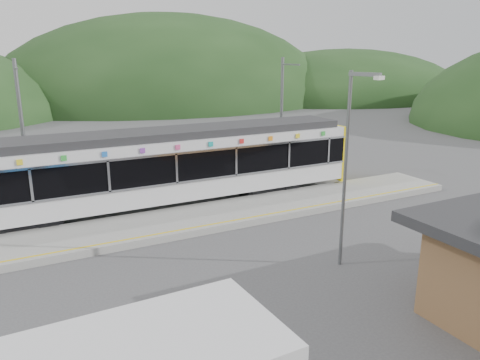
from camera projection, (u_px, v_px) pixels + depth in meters
name	position (u px, v px, depth m)	size (l,w,h in m)	color
ground	(246.00, 245.00, 18.14)	(120.00, 120.00, 0.00)	#4C4C4F
hills	(300.00, 190.00, 25.43)	(146.00, 149.00, 26.00)	#1E3D19
platform	(211.00, 216.00, 20.92)	(26.00, 3.20, 0.30)	#9E9E99
yellow_line	(224.00, 222.00, 19.77)	(26.00, 0.10, 0.01)	yellow
train	(156.00, 166.00, 22.01)	(20.44, 3.01, 3.74)	black
catenary_mast_west	(23.00, 134.00, 21.38)	(0.18, 1.80, 7.00)	slate
catenary_mast_east	(282.00, 116.00, 27.63)	(0.18, 1.80, 7.00)	slate
lamp_post	(349.00, 155.00, 15.38)	(0.41, 1.20, 6.69)	slate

